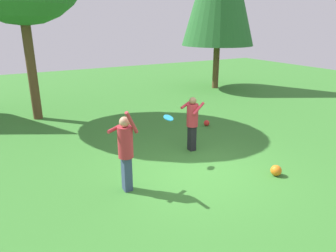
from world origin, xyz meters
The scene contains 6 objects.
ground_plane centered at (0.00, 0.00, 0.00)m, with size 40.00×40.00×0.00m, color #387A2D.
person_thrower centered at (-1.96, 0.02, 1.06)m, with size 0.67×0.66×1.95m.
person_catcher centered at (0.65, 1.28, 0.97)m, with size 0.70×0.66×1.64m.
frisbee centered at (-0.41, 0.84, 1.29)m, with size 0.36×0.36×0.13m.
ball_red centered at (2.41, 2.95, 0.11)m, with size 0.22×0.22×0.22m, color red.
ball_orange centered at (1.60, -1.15, 0.14)m, with size 0.28×0.28×0.28m, color orange.
Camera 1 is at (-4.24, -6.01, 3.69)m, focal length 33.26 mm.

